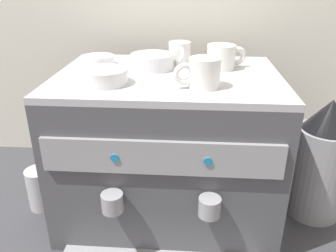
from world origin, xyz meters
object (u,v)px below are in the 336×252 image
Objects in this scene: espresso_machine at (168,146)px; milk_pitcher at (41,188)px; ceramic_cup_0 at (222,57)px; ceramic_bowl_1 at (152,62)px; ceramic_cup_2 at (180,53)px; ceramic_cup_1 at (203,73)px; ceramic_bowl_0 at (99,61)px; coffee_grinder at (321,162)px; ceramic_bowl_2 at (105,77)px.

espresso_machine is 4.55× the size of milk_pitcher.
espresso_machine is at bearing -155.77° from ceramic_cup_0.
ceramic_bowl_1 is 0.92× the size of milk_pitcher.
ceramic_cup_1 is at bearing -74.52° from ceramic_cup_2.
ceramic_cup_0 is (0.16, 0.07, 0.27)m from espresso_machine.
ceramic_cup_1 is 1.23× the size of ceramic_bowl_0.
coffee_grinder is at bearing -14.64° from ceramic_cup_2.
espresso_machine is 4.94× the size of ceramic_bowl_1.
ceramic_cup_1 reaches higher than ceramic_cup_2.
milk_pitcher is (-0.45, -0.16, -0.43)m from ceramic_cup_2.
ceramic_cup_2 is 0.81× the size of ceramic_bowl_1.
ceramic_bowl_2 is 0.49m from milk_pitcher.
ceramic_cup_0 is 0.45m from coffee_grinder.
coffee_grinder is (0.48, 0.01, -0.04)m from espresso_machine.
ceramic_cup_0 is 0.73m from milk_pitcher.
ceramic_cup_2 is 0.74× the size of milk_pitcher.
ceramic_cup_1 is (0.10, -0.12, 0.27)m from espresso_machine.
ceramic_bowl_2 is at bearing -150.97° from ceramic_cup_0.
ceramic_bowl_1 is at bearing 13.39° from milk_pitcher.
coffee_grinder is at bearing 10.13° from ceramic_bowl_2.
ceramic_bowl_0 is 0.20m from ceramic_bowl_2.
ceramic_bowl_0 is 0.17m from ceramic_bowl_1.
espresso_machine is 0.48m from coffee_grinder.
ceramic_cup_0 is at bearing 9.95° from milk_pitcher.
ceramic_bowl_2 is at bearing -146.57° from espresso_machine.
ceramic_cup_2 is (-0.07, 0.24, -0.00)m from ceramic_cup_1.
espresso_machine is 1.63× the size of coffee_grinder.
ceramic_cup_0 reaches higher than coffee_grinder.
ceramic_cup_2 is at bearing 77.49° from espresso_machine.
ceramic_cup_2 is 0.64m from milk_pitcher.
espresso_machine is at bearing -102.51° from ceramic_cup_2.
espresso_machine is at bearing 129.57° from ceramic_cup_1.
ceramic_bowl_0 is 0.75× the size of ceramic_bowl_1.
ceramic_cup_1 is 0.98× the size of ceramic_bowl_2.
ceramic_bowl_2 is at bearing -15.36° from milk_pitcher.
ceramic_bowl_1 is 0.33× the size of coffee_grinder.
ceramic_cup_1 is at bearing -2.74° from ceramic_bowl_2.
ceramic_cup_1 is 0.23m from ceramic_bowl_1.
ceramic_bowl_1 reaches higher than ceramic_bowl_0.
ceramic_cup_0 reaches higher than ceramic_bowl_2.
milk_pitcher is (-0.20, -0.12, -0.41)m from ceramic_bowl_0.
ceramic_cup_2 is 0.11m from ceramic_bowl_1.
espresso_machine is 6.12× the size of ceramic_cup_2.
espresso_machine is 0.27m from ceramic_bowl_1.
ceramic_bowl_1 is (0.17, -0.03, 0.01)m from ceramic_bowl_0.
ceramic_cup_1 is 0.92× the size of ceramic_bowl_1.
milk_pitcher is at bearing -177.41° from coffee_grinder.
ceramic_cup_0 reaches higher than ceramic_cup_2.
ceramic_cup_1 reaches higher than ceramic_cup_0.
ceramic_bowl_2 is (-0.16, -0.10, 0.25)m from espresso_machine.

